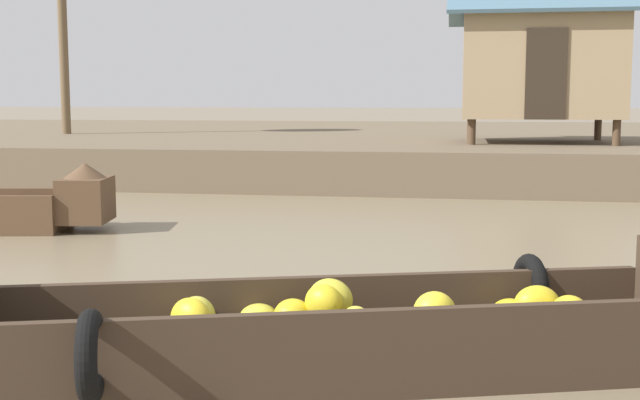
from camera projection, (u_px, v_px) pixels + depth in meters
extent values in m
plane|color=#7A6B51|center=(450.00, 238.00, 10.54)|extent=(300.00, 300.00, 0.00)
cube|color=brown|center=(457.00, 145.00, 24.36)|extent=(160.00, 20.00, 0.81)
cube|color=#3D2D21|center=(343.00, 365.00, 5.32)|extent=(4.54, 2.34, 0.12)
cube|color=#3D2D21|center=(332.00, 306.00, 5.75)|extent=(4.25, 1.44, 0.42)
cube|color=#3D2D21|center=(357.00, 346.00, 4.82)|extent=(4.25, 1.44, 0.42)
cube|color=#3D2D21|center=(193.00, 327.00, 5.15)|extent=(0.47, 0.94, 0.05)
torus|color=black|center=(530.00, 289.00, 6.08)|extent=(0.27, 0.53, 0.52)
torus|color=black|center=(91.00, 356.00, 4.49)|extent=(0.27, 0.53, 0.52)
ellipsoid|color=yellow|center=(166.00, 348.00, 4.83)|extent=(0.34, 0.35, 0.22)
ellipsoid|color=yellow|center=(570.00, 314.00, 5.39)|extent=(0.34, 0.36, 0.25)
ellipsoid|color=yellow|center=(435.00, 313.00, 5.20)|extent=(0.30, 0.27, 0.27)
ellipsoid|color=yellow|center=(259.00, 317.00, 5.51)|extent=(0.32, 0.31, 0.18)
ellipsoid|color=yellow|center=(537.00, 304.00, 5.59)|extent=(0.35, 0.29, 0.26)
ellipsoid|color=yellow|center=(358.00, 327.00, 5.02)|extent=(0.33, 0.38, 0.25)
ellipsoid|color=yellow|center=(293.00, 314.00, 5.42)|extent=(0.34, 0.34, 0.21)
ellipsoid|color=yellow|center=(324.00, 303.00, 5.36)|extent=(0.32, 0.28, 0.24)
ellipsoid|color=yellow|center=(191.00, 320.00, 5.06)|extent=(0.35, 0.29, 0.28)
ellipsoid|color=gold|center=(330.00, 299.00, 5.43)|extent=(0.33, 0.23, 0.28)
ellipsoid|color=yellow|center=(510.00, 313.00, 5.68)|extent=(0.32, 0.35, 0.19)
ellipsoid|color=yellow|center=(197.00, 316.00, 5.20)|extent=(0.33, 0.39, 0.25)
ellipsoid|color=yellow|center=(186.00, 321.00, 5.37)|extent=(0.24, 0.32, 0.23)
cube|color=brown|center=(86.00, 200.00, 11.09)|extent=(0.74, 0.92, 0.59)
cone|color=brown|center=(85.00, 170.00, 11.04)|extent=(0.65, 0.65, 0.20)
cylinder|color=#4C3826|center=(472.00, 132.00, 17.08)|extent=(0.16, 0.16, 0.53)
cylinder|color=#4C3826|center=(617.00, 133.00, 16.60)|extent=(0.16, 0.16, 0.53)
cylinder|color=#4C3826|center=(471.00, 128.00, 19.34)|extent=(0.16, 0.16, 0.53)
cylinder|color=#4C3826|center=(598.00, 129.00, 18.87)|extent=(0.16, 0.16, 0.53)
cube|color=#9E8460|center=(540.00, 65.00, 17.80)|extent=(3.25, 2.71, 2.26)
cube|color=#2D2319|center=(546.00, 74.00, 16.48)|extent=(0.80, 0.04, 1.80)
cube|color=slate|center=(539.00, 4.00, 18.30)|extent=(3.95, 1.85, 0.80)
cylinder|color=brown|center=(63.00, 32.00, 22.02)|extent=(0.24, 0.24, 5.37)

